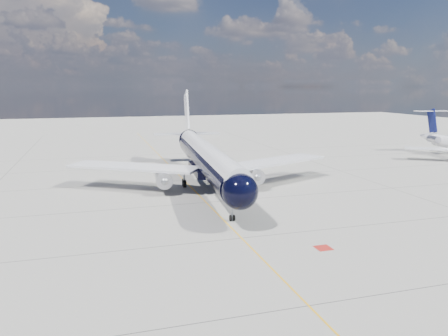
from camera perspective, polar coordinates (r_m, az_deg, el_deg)
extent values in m
plane|color=gray|center=(79.12, -5.95, -0.88)|extent=(320.00, 320.00, 0.00)
cube|color=#E69F0C|center=(74.32, -5.23, -1.61)|extent=(0.16, 160.00, 0.01)
cube|color=maroon|center=(44.74, 12.84, -10.14)|extent=(1.60, 1.60, 0.01)
cylinder|color=black|center=(67.67, -2.25, 1.07)|extent=(7.38, 40.57, 4.04)
sphere|color=black|center=(47.27, 2.10, -3.10)|extent=(4.36, 4.36, 4.04)
cone|color=black|center=(92.06, -4.88, 3.96)|extent=(4.64, 7.75, 4.04)
cylinder|color=white|center=(67.51, -2.26, 1.91)|extent=(6.68, 42.61, 3.15)
cube|color=black|center=(46.94, 2.16, -2.46)|extent=(2.65, 1.48, 0.58)
cube|color=white|center=(68.48, -11.71, 0.15)|extent=(20.03, 15.51, 0.34)
cube|color=white|center=(72.02, 6.32, 0.82)|extent=(20.84, 12.92, 0.34)
cube|color=black|center=(67.93, -2.24, -0.17)|extent=(5.33, 10.96, 1.06)
cylinder|color=#B4B4BC|center=(65.20, -7.91, -1.34)|extent=(2.78, 5.07, 2.38)
cylinder|color=#B4B4BC|center=(67.52, 3.85, -0.85)|extent=(2.78, 5.07, 2.38)
sphere|color=gray|center=(63.03, -7.77, -1.75)|extent=(1.26, 1.26, 1.17)
sphere|color=gray|center=(65.42, 4.38, -1.23)|extent=(1.26, 1.26, 1.17)
cube|color=white|center=(65.25, -7.95, -0.62)|extent=(0.52, 3.41, 1.17)
cube|color=white|center=(67.57, 3.81, -0.15)|extent=(0.52, 3.41, 1.17)
cube|color=white|center=(91.07, -4.89, 7.32)|extent=(0.90, 6.74, 9.06)
cube|color=white|center=(91.97, -4.88, 4.49)|extent=(14.05, 4.54, 0.23)
cylinder|color=gray|center=(51.57, 1.07, -5.53)|extent=(0.21, 0.21, 2.23)
cylinder|color=black|center=(51.80, 0.84, -6.56)|extent=(0.25, 0.76, 0.74)
cylinder|color=black|center=(51.89, 1.30, -6.53)|extent=(0.25, 0.76, 0.74)
cylinder|color=gray|center=(69.31, -5.23, -1.29)|extent=(0.30, 0.30, 2.02)
cylinder|color=gray|center=(70.40, 0.28, -1.06)|extent=(0.30, 0.30, 2.02)
cylinder|color=black|center=(68.93, -5.16, -2.08)|extent=(0.57, 1.20, 1.17)
cylinder|color=black|center=(70.06, -5.27, -1.87)|extent=(0.57, 1.20, 1.17)
cylinder|color=black|center=(70.02, 0.38, -1.84)|extent=(0.57, 1.20, 1.17)
cylinder|color=black|center=(71.13, 0.18, -1.64)|extent=(0.57, 1.20, 1.17)
cone|color=white|center=(118.81, 24.97, 3.76)|extent=(3.31, 5.38, 2.76)
cube|color=white|center=(103.67, 26.03, 2.25)|extent=(12.38, 9.91, 0.22)
cylinder|color=#B4B4BC|center=(113.03, 25.70, 3.40)|extent=(1.89, 3.42, 1.53)
cube|color=white|center=(113.33, 25.91, 3.40)|extent=(1.20, 1.74, 0.18)
cube|color=white|center=(115.28, 27.22, 3.40)|extent=(1.20, 1.74, 0.18)
cube|color=#080E3E|center=(117.24, 25.54, 5.52)|extent=(0.73, 4.29, 6.26)
cube|color=white|center=(117.60, 25.46, 6.74)|extent=(8.35, 2.95, 0.16)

